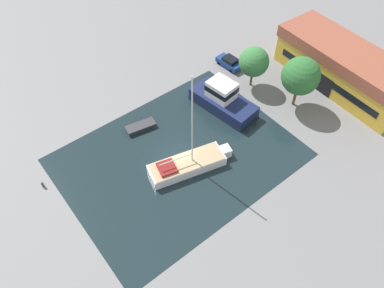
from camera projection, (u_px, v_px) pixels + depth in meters
The scene contains 10 objects.
ground_plane at pixel (179, 157), 46.76m from camera, with size 440.00×440.00×0.00m, color slate.
water_canal at pixel (179, 157), 46.76m from camera, with size 21.30×28.00×0.01m, color #19282D.
warehouse_building at pixel (345, 68), 53.43m from camera, with size 21.10×8.38×6.02m.
quay_tree_near_building at pixel (254, 62), 52.49m from camera, with size 4.27×4.27×6.32m.
quay_tree_by_water at pixel (301, 76), 49.13m from camera, with size 5.12×5.12×7.61m.
parked_car at pixel (229, 62), 57.85m from camera, with size 4.30×2.12×1.63m.
sailboat_moored at pixel (188, 164), 45.15m from camera, with size 5.30×10.70×14.07m.
motor_cruiser at pixel (223, 99), 51.42m from camera, with size 10.02×5.28×4.19m.
small_dinghy at pixel (141, 127), 49.70m from camera, with size 2.24×4.20×0.63m.
mooring_bollard at pixel (43, 184), 43.59m from camera, with size 0.31×0.31×0.81m.
Camera 1 is at (23.67, -16.83, 36.72)m, focal length 35.00 mm.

